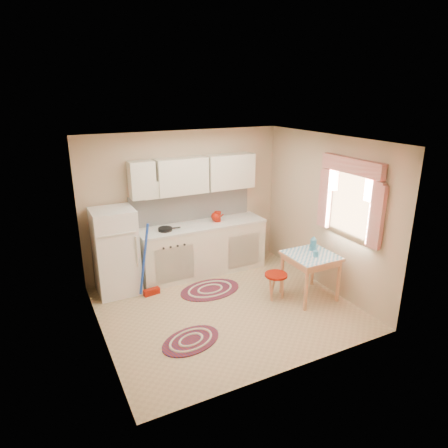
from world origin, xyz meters
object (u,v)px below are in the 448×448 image
Objects in this scene: table at (310,276)px; stool at (276,286)px; fridge at (116,252)px; base_cabinets at (202,249)px.

table is 1.71× the size of stool.
base_cabinets is at bearing 1.88° from fridge.
base_cabinets is 3.12× the size of table.
fridge is at bearing 148.18° from stool.
stool is (-0.50, 0.20, -0.15)m from table.
stool is at bearing -65.32° from base_cabinets.
base_cabinets is 1.96m from table.
base_cabinets is at bearing 125.77° from table.
fridge is 3.33× the size of stool.
base_cabinets is 1.55m from stool.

